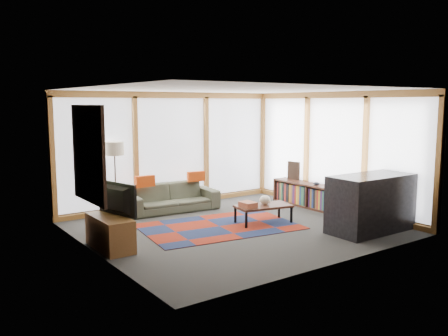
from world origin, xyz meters
TOP-DOWN VIEW (x-y plane):
  - ground at (0.00, 0.00)m, footprint 5.50×5.50m
  - room_envelope at (0.49, 0.56)m, footprint 5.52×5.02m
  - rug at (-0.23, 0.23)m, footprint 3.13×2.25m
  - sofa at (-0.32, 1.95)m, footprint 2.12×0.98m
  - pillow_left at (-0.94, 1.97)m, footprint 0.43×0.13m
  - pillow_right at (0.33, 1.96)m, footprint 0.42×0.18m
  - floor_lamp at (-1.52, 2.15)m, footprint 0.39×0.39m
  - coffee_table at (0.64, -0.05)m, footprint 1.17×0.73m
  - book_stack at (0.27, -0.01)m, footprint 0.25×0.31m
  - vase at (0.70, -0.02)m, footprint 0.25×0.25m
  - bookshelf at (2.43, 0.39)m, footprint 0.40×2.18m
  - bowl_a at (2.42, -0.15)m, footprint 0.23×0.23m
  - bowl_b at (2.39, 0.22)m, footprint 0.17×0.17m
  - shelf_picture at (2.53, 1.09)m, footprint 0.11×0.33m
  - tv_console at (-2.47, 0.12)m, footprint 0.45×1.07m
  - television at (-2.40, 0.16)m, footprint 0.35×0.94m
  - bar_counter at (1.87, -1.64)m, footprint 1.67×0.79m

SIDE VIEW (x-z plane):
  - ground at x=0.00m, z-range 0.00..0.00m
  - rug at x=-0.23m, z-range 0.00..0.01m
  - coffee_table at x=0.64m, z-range 0.00..0.36m
  - tv_console at x=-2.47m, z-range 0.00..0.53m
  - bookshelf at x=2.43m, z-range 0.00..0.55m
  - sofa at x=-0.32m, z-range 0.00..0.60m
  - book_stack at x=0.27m, z-range 0.36..0.47m
  - vase at x=0.70m, z-range 0.36..0.55m
  - bar_counter at x=1.87m, z-range 0.00..1.05m
  - bowl_b at x=2.39m, z-range 0.55..0.62m
  - bowl_a at x=2.42m, z-range 0.55..0.65m
  - pillow_right at x=0.33m, z-range 0.60..0.82m
  - pillow_left at x=-0.94m, z-range 0.60..0.83m
  - shelf_picture at x=2.53m, z-range 0.55..0.98m
  - floor_lamp at x=-1.52m, z-range 0.00..1.57m
  - television at x=-2.40m, z-range 0.53..1.07m
  - room_envelope at x=0.49m, z-range 0.23..2.85m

